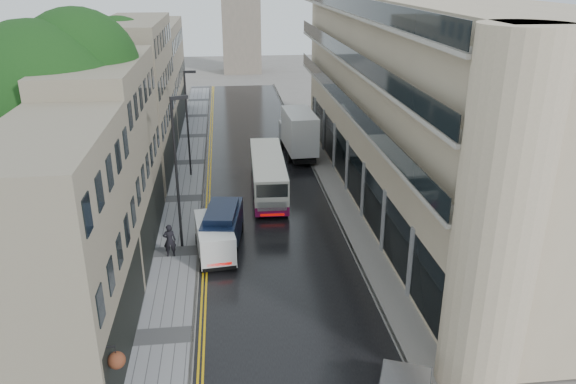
{
  "coord_description": "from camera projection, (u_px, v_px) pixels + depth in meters",
  "views": [
    {
      "loc": [
        -2.69,
        -10.98,
        15.73
      ],
      "look_at": [
        0.66,
        18.0,
        4.08
      ],
      "focal_mm": 35.0,
      "sensor_mm": 36.0,
      "label": 1
    }
  ],
  "objects": [
    {
      "name": "navy_van",
      "position": [
        203.0,
        237.0,
        32.36
      ],
      "size": [
        2.66,
        5.23,
        2.55
      ],
      "primitive_type": null,
      "rotation": [
        0.0,
        0.0,
        -0.14
      ],
      "color": "black",
      "rests_on": "road"
    },
    {
      "name": "old_shop_row",
      "position": [
        131.0,
        113.0,
        40.69
      ],
      "size": [
        4.5,
        56.0,
        12.0
      ],
      "primitive_type": null,
      "color": "gray",
      "rests_on": "ground"
    },
    {
      "name": "road",
      "position": [
        264.0,
        196.0,
        41.61
      ],
      "size": [
        9.0,
        85.0,
        0.02
      ],
      "primitive_type": "cube",
      "color": "black",
      "rests_on": "ground"
    },
    {
      "name": "tree_far",
      "position": [
        100.0,
        101.0,
        43.08
      ],
      "size": [
        9.24,
        9.24,
        12.46
      ],
      "primitive_type": null,
      "color": "black",
      "rests_on": "ground"
    },
    {
      "name": "modern_block",
      "position": [
        413.0,
        104.0,
        38.73
      ],
      "size": [
        8.0,
        40.0,
        14.0
      ],
      "primitive_type": null,
      "color": "#C3B091",
      "rests_on": "ground"
    },
    {
      "name": "tree_near",
      "position": [
        46.0,
        140.0,
        30.79
      ],
      "size": [
        10.56,
        10.56,
        13.89
      ],
      "primitive_type": null,
      "color": "black",
      "rests_on": "ground"
    },
    {
      "name": "pedestrian",
      "position": [
        170.0,
        240.0,
        32.37
      ],
      "size": [
        0.76,
        0.52,
        2.0
      ],
      "primitive_type": "imported",
      "rotation": [
        0.0,
        0.0,
        3.2
      ],
      "color": "black",
      "rests_on": "left_sidewalk"
    },
    {
      "name": "left_sidewalk",
      "position": [
        185.0,
        199.0,
        40.97
      ],
      "size": [
        2.7,
        85.0,
        0.12
      ],
      "primitive_type": "cube",
      "color": "gray",
      "rests_on": "ground"
    },
    {
      "name": "white_lorry",
      "position": [
        289.0,
        139.0,
        48.12
      ],
      "size": [
        2.74,
        8.02,
        4.16
      ],
      "primitive_type": null,
      "rotation": [
        0.0,
        0.0,
        0.05
      ],
      "color": "silver",
      "rests_on": "road"
    },
    {
      "name": "white_van",
      "position": [
        201.0,
        253.0,
        31.06
      ],
      "size": [
        2.46,
        4.8,
        2.09
      ],
      "primitive_type": null,
      "rotation": [
        0.0,
        0.0,
        0.11
      ],
      "color": "white",
      "rests_on": "road"
    },
    {
      "name": "lamp_post_far",
      "position": [
        188.0,
        125.0,
        44.06
      ],
      "size": [
        0.95,
        0.23,
        8.36
      ],
      "primitive_type": null,
      "rotation": [
        0.0,
        0.0,
        -0.02
      ],
      "color": "black",
      "rests_on": "left_sidewalk"
    },
    {
      "name": "cream_bus",
      "position": [
        255.0,
        189.0,
        39.09
      ],
      "size": [
        2.6,
        10.25,
        2.78
      ],
      "primitive_type": null,
      "rotation": [
        0.0,
        0.0,
        -0.03
      ],
      "color": "silver",
      "rests_on": "road"
    },
    {
      "name": "lamp_post_near",
      "position": [
        177.0,
        176.0,
        32.25
      ],
      "size": [
        1.03,
        0.59,
        9.07
      ],
      "primitive_type": null,
      "rotation": [
        0.0,
        0.0,
        0.38
      ],
      "color": "black",
      "rests_on": "left_sidewalk"
    },
    {
      "name": "right_sidewalk",
      "position": [
        336.0,
        192.0,
        42.17
      ],
      "size": [
        1.8,
        85.0,
        0.12
      ],
      "primitive_type": "cube",
      "color": "slate",
      "rests_on": "ground"
    }
  ]
}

